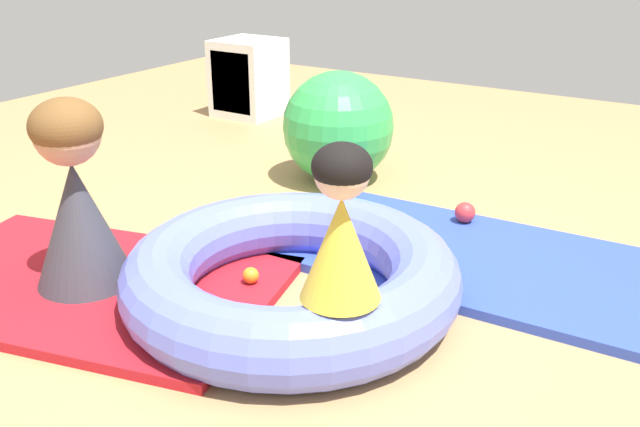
% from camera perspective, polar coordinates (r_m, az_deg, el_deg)
% --- Properties ---
extents(ground_plane, '(8.00, 8.00, 0.00)m').
position_cam_1_polar(ground_plane, '(2.67, 1.76, -7.39)').
color(ground_plane, tan).
extents(gym_mat_far_left, '(1.53, 0.92, 0.04)m').
position_cam_1_polar(gym_mat_far_left, '(3.04, 12.11, -3.59)').
color(gym_mat_far_left, '#2D47B7').
rests_on(gym_mat_far_left, ground).
extents(gym_mat_center_rear, '(1.65, 1.25, 0.04)m').
position_cam_1_polar(gym_mat_center_rear, '(2.90, -18.34, -5.55)').
color(gym_mat_center_rear, '#B21923').
rests_on(gym_mat_center_rear, ground).
extents(inflatable_cushion, '(1.25, 1.25, 0.26)m').
position_cam_1_polar(inflatable_cushion, '(2.59, -2.36, -5.04)').
color(inflatable_cushion, '#6070E5').
rests_on(inflatable_cushion, ground).
extents(child_in_yellow, '(0.32, 0.32, 0.49)m').
position_cam_1_polar(child_in_yellow, '(2.07, 1.74, -0.97)').
color(child_in_yellow, yellow).
rests_on(child_in_yellow, inflatable_cushion).
extents(adult_seated, '(0.41, 0.41, 0.72)m').
position_cam_1_polar(adult_seated, '(2.76, -19.26, 1.32)').
color(adult_seated, '#383842').
rests_on(adult_seated, gym_mat_center_rear).
extents(play_ball_orange, '(0.06, 0.06, 0.06)m').
position_cam_1_polar(play_ball_orange, '(2.73, -5.66, -5.04)').
color(play_ball_orange, orange).
rests_on(play_ball_orange, gym_mat_center_rear).
extents(play_ball_pink, '(0.10, 0.10, 0.10)m').
position_cam_1_polar(play_ball_pink, '(3.17, 4.26, -0.64)').
color(play_ball_pink, pink).
rests_on(play_ball_pink, gym_mat_far_left).
extents(play_ball_blue, '(0.07, 0.07, 0.07)m').
position_cam_1_polar(play_ball_blue, '(2.97, 1.92, -2.46)').
color(play_ball_blue, blue).
rests_on(play_ball_blue, gym_mat_far_left).
extents(play_ball_red, '(0.10, 0.10, 0.10)m').
position_cam_1_polar(play_ball_red, '(3.33, 11.72, 0.09)').
color(play_ball_red, red).
rests_on(play_ball_red, gym_mat_far_left).
extents(play_ball_green, '(0.09, 0.09, 0.09)m').
position_cam_1_polar(play_ball_green, '(2.82, 6.66, -3.96)').
color(play_ball_green, green).
rests_on(play_ball_green, gym_mat_far_left).
extents(exercise_ball_large, '(0.61, 0.61, 0.61)m').
position_cam_1_polar(exercise_ball_large, '(3.86, 1.49, 7.05)').
color(exercise_ball_large, green).
rests_on(exercise_ball_large, ground).
extents(storage_cube, '(0.44, 0.44, 0.56)m').
position_cam_1_polar(storage_cube, '(5.30, -5.99, 10.89)').
color(storage_cube, white).
rests_on(storage_cube, ground).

